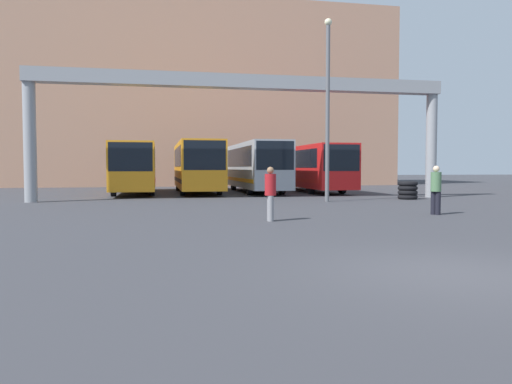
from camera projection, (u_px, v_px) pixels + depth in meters
ground_plane at (456, 274)px, 7.91m from camera, size 200.00×200.00×0.00m
building_backdrop at (203, 100)px, 50.11m from camera, size 36.39×12.00×17.02m
overhead_gantry at (246, 98)px, 26.06m from camera, size 21.91×0.80×6.51m
bus_slot_0 at (135, 166)px, 32.36m from camera, size 2.57×11.10×3.16m
bus_slot_1 at (197, 164)px, 33.40m from camera, size 2.59×11.63×3.31m
bus_slot_2 at (256, 164)px, 34.15m from camera, size 2.44×11.55×3.32m
bus_slot_3 at (311, 166)px, 35.21m from camera, size 2.47×12.12×3.16m
pedestrian_mid_right at (270, 192)px, 15.68m from camera, size 0.36×0.36×1.71m
pedestrian_near_left at (436, 189)px, 17.83m from camera, size 0.37×0.37×1.76m
tire_stack at (408, 190)px, 26.59m from camera, size 1.04×1.04×0.96m
lamp_post at (328, 103)px, 24.46m from camera, size 0.36×0.36×8.95m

